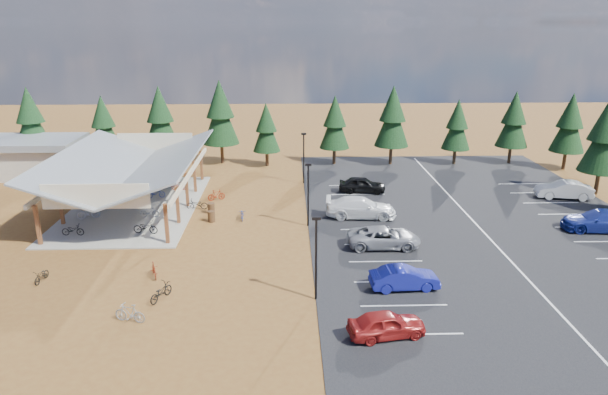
# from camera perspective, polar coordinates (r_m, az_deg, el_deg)

# --- Properties ---
(ground) EXTENTS (140.00, 140.00, 0.00)m
(ground) POSITION_cam_1_polar(r_m,az_deg,el_deg) (41.48, -6.39, -4.04)
(ground) COLOR brown
(ground) RESTS_ON ground
(asphalt_lot) EXTENTS (27.00, 44.00, 0.04)m
(asphalt_lot) POSITION_cam_1_polar(r_m,az_deg,el_deg) (46.62, 17.22, -2.22)
(asphalt_lot) COLOR black
(asphalt_lot) RESTS_ON ground
(concrete_pad) EXTENTS (10.60, 18.60, 0.10)m
(concrete_pad) POSITION_cam_1_polar(r_m,az_deg,el_deg) (49.74, -17.33, -0.93)
(concrete_pad) COLOR gray
(concrete_pad) RESTS_ON ground
(bike_pavilion) EXTENTS (11.65, 19.40, 4.97)m
(bike_pavilion) POSITION_cam_1_polar(r_m,az_deg,el_deg) (48.71, -17.74, 3.27)
(bike_pavilion) COLOR #5D2C1A
(bike_pavilion) RESTS_ON concrete_pad
(outbuilding) EXTENTS (11.00, 7.00, 3.90)m
(outbuilding) POSITION_cam_1_polar(r_m,az_deg,el_deg) (64.10, -27.10, 3.88)
(outbuilding) COLOR #ADA593
(outbuilding) RESTS_ON ground
(lamp_post_0) EXTENTS (0.50, 0.25, 5.14)m
(lamp_post_0) POSITION_cam_1_polar(r_m,az_deg,el_deg) (31.01, 1.28, -5.79)
(lamp_post_0) COLOR black
(lamp_post_0) RESTS_ON ground
(lamp_post_1) EXTENTS (0.50, 0.25, 5.14)m
(lamp_post_1) POSITION_cam_1_polar(r_m,az_deg,el_deg) (42.26, 0.45, 0.78)
(lamp_post_1) COLOR black
(lamp_post_1) RESTS_ON ground
(lamp_post_2) EXTENTS (0.50, 0.25, 5.14)m
(lamp_post_2) POSITION_cam_1_polar(r_m,az_deg,el_deg) (53.83, -0.03, 4.55)
(lamp_post_2) COLOR black
(lamp_post_2) RESTS_ON ground
(trash_bin_0) EXTENTS (0.60, 0.60, 0.90)m
(trash_bin_0) POSITION_cam_1_polar(r_m,az_deg,el_deg) (44.59, -9.73, -1.98)
(trash_bin_0) COLOR #452D18
(trash_bin_0) RESTS_ON ground
(trash_bin_1) EXTENTS (0.60, 0.60, 0.90)m
(trash_bin_1) POSITION_cam_1_polar(r_m,az_deg,el_deg) (46.53, -9.74, -1.13)
(trash_bin_1) COLOR #452D18
(trash_bin_1) RESTS_ON ground
(pine_0) EXTENTS (3.81, 3.81, 8.88)m
(pine_0) POSITION_cam_1_polar(r_m,az_deg,el_deg) (67.14, -26.86, 7.45)
(pine_0) COLOR #382314
(pine_0) RESTS_ON ground
(pine_1) EXTENTS (3.39, 3.39, 7.89)m
(pine_1) POSITION_cam_1_polar(r_m,az_deg,el_deg) (64.44, -20.38, 7.34)
(pine_1) COLOR #382314
(pine_1) RESTS_ON ground
(pine_2) EXTENTS (3.82, 3.82, 8.89)m
(pine_2) POSITION_cam_1_polar(r_m,az_deg,el_deg) (62.62, -14.90, 8.15)
(pine_2) COLOR #382314
(pine_2) RESTS_ON ground
(pine_3) EXTENTS (4.06, 4.06, 9.47)m
(pine_3) POSITION_cam_1_polar(r_m,az_deg,el_deg) (62.09, -8.81, 8.79)
(pine_3) COLOR #382314
(pine_3) RESTS_ON ground
(pine_4) EXTENTS (3.05, 3.05, 7.10)m
(pine_4) POSITION_cam_1_polar(r_m,az_deg,el_deg) (60.47, -3.98, 7.32)
(pine_4) COLOR #382314
(pine_4) RESTS_ON ground
(pine_5) EXTENTS (3.36, 3.36, 7.84)m
(pine_5) POSITION_cam_1_polar(r_m,az_deg,el_deg) (61.17, 3.26, 7.88)
(pine_5) COLOR #382314
(pine_5) RESTS_ON ground
(pine_6) EXTENTS (3.83, 3.83, 8.92)m
(pine_6) POSITION_cam_1_polar(r_m,az_deg,el_deg) (61.69, 9.30, 8.39)
(pine_6) COLOR #382314
(pine_6) RESTS_ON ground
(pine_7) EXTENTS (3.18, 3.18, 7.40)m
(pine_7) POSITION_cam_1_polar(r_m,az_deg,el_deg) (63.50, 15.82, 7.36)
(pine_7) COLOR #382314
(pine_7) RESTS_ON ground
(pine_8) EXTENTS (3.54, 3.54, 8.25)m
(pine_8) POSITION_cam_1_polar(r_m,az_deg,el_deg) (65.77, 21.21, 7.64)
(pine_8) COLOR #382314
(pine_8) RESTS_ON ground
(pine_12) EXTENTS (3.94, 3.94, 9.19)m
(pine_12) POSITION_cam_1_polar(r_m,az_deg,el_deg) (56.83, 29.13, 5.72)
(pine_12) COLOR #382314
(pine_12) RESTS_ON ground
(pine_13) EXTENTS (3.59, 3.59, 8.37)m
(pine_13) POSITION_cam_1_polar(r_m,az_deg,el_deg) (65.35, 26.20, 7.02)
(pine_13) COLOR #382314
(pine_13) RESTS_ON ground
(bike_0) EXTENTS (1.69, 0.63, 0.88)m
(bike_0) POSITION_cam_1_polar(r_m,az_deg,el_deg) (44.48, -23.16, -3.16)
(bike_0) COLOR black
(bike_0) RESTS_ON concrete_pad
(bike_1) EXTENTS (1.86, 1.09, 1.08)m
(bike_1) POSITION_cam_1_polar(r_m,az_deg,el_deg) (47.70, -21.76, -1.47)
(bike_1) COLOR #A0A1A9
(bike_1) RESTS_ON concrete_pad
(bike_2) EXTENTS (1.64, 0.94, 0.81)m
(bike_2) POSITION_cam_1_polar(r_m,az_deg,el_deg) (51.47, -17.84, 0.18)
(bike_2) COLOR navy
(bike_2) RESTS_ON concrete_pad
(bike_3) EXTENTS (1.72, 1.01, 1.00)m
(bike_3) POSITION_cam_1_polar(r_m,az_deg,el_deg) (55.22, -17.35, 1.51)
(bike_3) COLOR maroon
(bike_3) RESTS_ON concrete_pad
(bike_4) EXTENTS (1.96, 0.92, 0.99)m
(bike_4) POSITION_cam_1_polar(r_m,az_deg,el_deg) (42.98, -16.35, -3.03)
(bike_4) COLOR black
(bike_4) RESTS_ON concrete_pad
(bike_5) EXTENTS (1.61, 0.54, 0.95)m
(bike_5) POSITION_cam_1_polar(r_m,az_deg,el_deg) (46.42, -15.95, -1.46)
(bike_5) COLOR gray
(bike_5) RESTS_ON concrete_pad
(bike_6) EXTENTS (1.74, 0.86, 0.88)m
(bike_6) POSITION_cam_1_polar(r_m,az_deg,el_deg) (51.43, -15.33, 0.44)
(bike_6) COLOR navy
(bike_6) RESTS_ON concrete_pad
(bike_7) EXTENTS (1.52, 0.54, 0.89)m
(bike_7) POSITION_cam_1_polar(r_m,az_deg,el_deg) (53.34, -13.03, 1.25)
(bike_7) COLOR maroon
(bike_7) RESTS_ON concrete_pad
(bike_8) EXTENTS (0.71, 1.62, 0.82)m
(bike_8) POSITION_cam_1_polar(r_m,az_deg,el_deg) (37.85, -25.90, -7.40)
(bike_8) COLOR black
(bike_8) RESTS_ON ground
(bike_11) EXTENTS (0.98, 1.63, 0.95)m
(bike_11) POSITION_cam_1_polar(r_m,az_deg,el_deg) (35.94, -15.50, -7.39)
(bike_11) COLOR maroon
(bike_11) RESTS_ON ground
(bike_12) EXTENTS (1.43, 2.00, 1.00)m
(bike_12) POSITION_cam_1_polar(r_m,az_deg,el_deg) (33.08, -14.84, -9.59)
(bike_12) COLOR black
(bike_12) RESTS_ON ground
(bike_13) EXTENTS (1.87, 0.98, 1.08)m
(bike_13) POSITION_cam_1_polar(r_m,az_deg,el_deg) (31.26, -17.87, -11.50)
(bike_13) COLOR gray
(bike_13) RESTS_ON ground
(bike_14) EXTENTS (0.73, 1.68, 0.86)m
(bike_14) POSITION_cam_1_polar(r_m,az_deg,el_deg) (44.79, -6.53, -1.77)
(bike_14) COLOR navy
(bike_14) RESTS_ON ground
(bike_15) EXTENTS (1.66, 1.07, 0.97)m
(bike_15) POSITION_cam_1_polar(r_m,az_deg,el_deg) (49.88, -9.21, 0.25)
(bike_15) COLOR #97230C
(bike_15) RESTS_ON ground
(bike_16) EXTENTS (1.81, 0.66, 0.95)m
(bike_16) POSITION_cam_1_polar(r_m,az_deg,el_deg) (47.71, -11.18, -0.70)
(bike_16) COLOR black
(bike_16) RESTS_ON ground
(car_0) EXTENTS (4.25, 2.32, 1.37)m
(car_0) POSITION_cam_1_polar(r_m,az_deg,el_deg) (28.80, 8.68, -13.04)
(car_0) COLOR maroon
(car_0) RESTS_ON asphalt_lot
(car_1) EXTENTS (4.28, 1.75, 1.38)m
(car_1) POSITION_cam_1_polar(r_m,az_deg,el_deg) (33.65, 10.52, -8.33)
(car_1) COLOR navy
(car_1) RESTS_ON asphalt_lot
(car_2) EXTENTS (5.28, 2.53, 1.45)m
(car_2) POSITION_cam_1_polar(r_m,az_deg,el_deg) (39.36, 8.43, -4.17)
(car_2) COLOR gray
(car_2) RESTS_ON asphalt_lot
(car_3) EXTENTS (5.94, 2.83, 1.67)m
(car_3) POSITION_cam_1_polar(r_m,az_deg,el_deg) (45.00, 5.99, -1.05)
(car_3) COLOR white
(car_3) RESTS_ON asphalt_lot
(car_4) EXTENTS (4.55, 2.24, 1.49)m
(car_4) POSITION_cam_1_polar(r_m,az_deg,el_deg) (51.65, 6.14, 1.35)
(car_4) COLOR black
(car_4) RESTS_ON asphalt_lot
(car_7) EXTENTS (5.94, 3.05, 1.65)m
(car_7) POSITION_cam_1_polar(r_m,az_deg,el_deg) (47.74, 28.74, -2.14)
(car_7) COLOR navy
(car_7) RESTS_ON asphalt_lot
(car_9) EXTENTS (5.13, 2.61, 1.61)m
(car_9) POSITION_cam_1_polar(r_m,az_deg,el_deg) (55.01, 25.67, 0.74)
(car_9) COLOR silver
(car_9) RESTS_ON asphalt_lot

